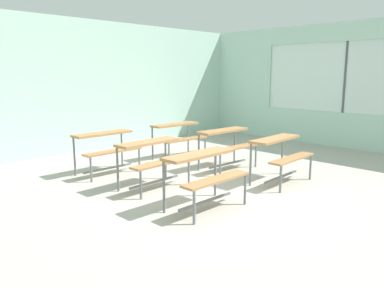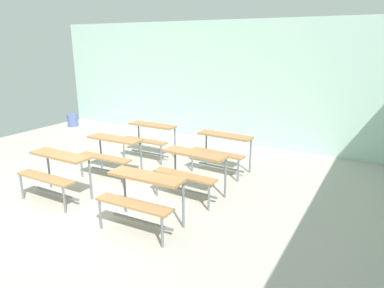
# 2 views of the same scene
# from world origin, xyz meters

# --- Properties ---
(ground) EXTENTS (10.00, 9.00, 0.05)m
(ground) POSITION_xyz_m (0.00, 0.00, -0.03)
(ground) COLOR #ADA89E
(wall_back) EXTENTS (10.00, 0.12, 3.00)m
(wall_back) POSITION_xyz_m (0.00, 4.50, 1.50)
(wall_back) COLOR silver
(wall_back) RESTS_ON ground
(desk_bench_r0c0) EXTENTS (1.10, 0.60, 0.74)m
(desk_bench_r0c0) POSITION_xyz_m (-0.53, -0.11, 0.56)
(desk_bench_r0c0) COLOR #A87547
(desk_bench_r0c0) RESTS_ON ground
(desk_bench_r0c1) EXTENTS (1.13, 0.64, 0.74)m
(desk_bench_r0c1) POSITION_xyz_m (1.25, -0.14, 0.56)
(desk_bench_r0c1) COLOR #A87547
(desk_bench_r0c1) RESTS_ON ground
(desk_bench_r1c0) EXTENTS (1.12, 0.64, 0.74)m
(desk_bench_r1c0) POSITION_xyz_m (-0.44, 1.09, 0.56)
(desk_bench_r1c0) COLOR #A87547
(desk_bench_r1c0) RESTS_ON ground
(desk_bench_r1c1) EXTENTS (1.12, 0.63, 0.74)m
(desk_bench_r1c1) POSITION_xyz_m (1.32, 1.07, 0.56)
(desk_bench_r1c1) COLOR #A87547
(desk_bench_r1c1) RESTS_ON ground
(desk_bench_r2c0) EXTENTS (1.11, 0.60, 0.74)m
(desk_bench_r2c0) POSITION_xyz_m (-0.49, 2.37, 0.56)
(desk_bench_r2c0) COLOR #A87547
(desk_bench_r2c0) RESTS_ON ground
(desk_bench_r2c1) EXTENTS (1.12, 0.63, 0.74)m
(desk_bench_r2c1) POSITION_xyz_m (1.26, 2.37, 0.56)
(desk_bench_r2c1) COLOR #A87547
(desk_bench_r2c1) RESTS_ON ground
(trash_bin) EXTENTS (0.32, 0.32, 0.37)m
(trash_bin) POSITION_xyz_m (-4.35, 3.60, 0.19)
(trash_bin) COLOR #51609E
(trash_bin) RESTS_ON ground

